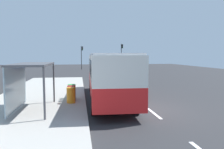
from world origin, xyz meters
TOP-DOWN VIEW (x-y plane):
  - ground_plane at (0.00, 14.00)m, footprint 56.00×92.00m
  - sidewalk_platform at (-6.40, 2.00)m, footprint 6.20×30.00m
  - lane_stripe_seg_1 at (0.25, -1.00)m, footprint 0.16×2.20m
  - lane_stripe_seg_2 at (0.25, 4.00)m, footprint 0.16×2.20m
  - lane_stripe_seg_3 at (0.25, 9.00)m, footprint 0.16×2.20m
  - lane_stripe_seg_4 at (0.25, 14.00)m, footprint 0.16×2.20m
  - lane_stripe_seg_5 at (0.25, 19.00)m, footprint 0.16×2.20m
  - lane_stripe_seg_6 at (0.25, 24.00)m, footprint 0.16×2.20m
  - lane_stripe_seg_7 at (0.25, 29.00)m, footprint 0.16×2.20m
  - bus at (-1.71, 2.85)m, footprint 2.88×11.09m
  - white_van at (2.20, 20.55)m, footprint 2.13×5.25m
  - sedan_near at (2.30, 35.53)m, footprint 2.02×4.49m
  - recycling_bin_orange at (-4.20, 1.50)m, footprint 0.52×0.52m
  - recycling_bin_red at (-4.20, 2.20)m, footprint 0.52×0.52m
  - recycling_bin_green at (-4.20, 2.90)m, footprint 0.52×0.52m
  - traffic_light_near_side at (5.49, 35.00)m, footprint 0.49×0.28m
  - traffic_light_far_side at (-3.10, 35.80)m, footprint 0.49×0.28m
  - bus_shelter at (-6.41, -0.02)m, footprint 1.80×4.00m

SIDE VIEW (x-z plane):
  - ground_plane at x=0.00m, z-range -0.04..0.00m
  - lane_stripe_seg_1 at x=0.25m, z-range 0.00..0.01m
  - lane_stripe_seg_2 at x=0.25m, z-range 0.00..0.01m
  - lane_stripe_seg_3 at x=0.25m, z-range 0.00..0.01m
  - lane_stripe_seg_4 at x=0.25m, z-range 0.00..0.01m
  - lane_stripe_seg_5 at x=0.25m, z-range 0.00..0.01m
  - lane_stripe_seg_6 at x=0.25m, z-range 0.00..0.01m
  - lane_stripe_seg_7 at x=0.25m, z-range 0.00..0.01m
  - sidewalk_platform at x=-6.40m, z-range 0.00..0.18m
  - recycling_bin_orange at x=-4.20m, z-range 0.18..1.13m
  - recycling_bin_red at x=-4.20m, z-range 0.18..1.13m
  - recycling_bin_green at x=-4.20m, z-range 0.18..1.13m
  - sedan_near at x=2.30m, z-range 0.03..1.55m
  - white_van at x=2.20m, z-range 0.19..2.49m
  - bus at x=-1.71m, z-range 0.24..3.45m
  - bus_shelter at x=-6.41m, z-range 0.85..3.35m
  - traffic_light_far_side at x=-3.10m, z-range 0.82..5.81m
  - traffic_light_near_side at x=5.49m, z-range 0.87..6.34m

